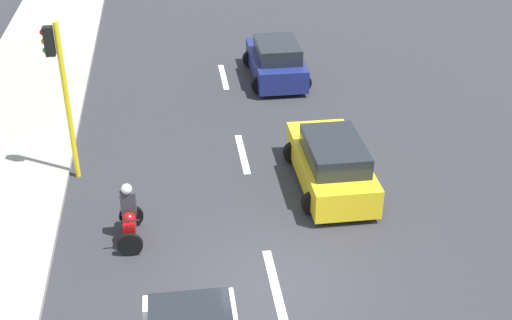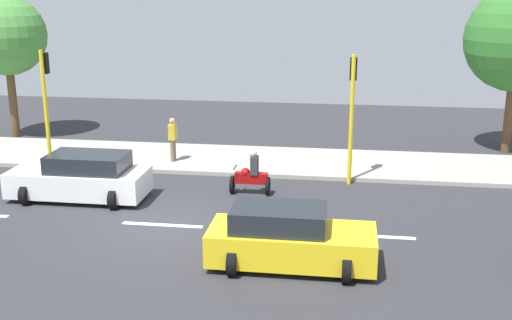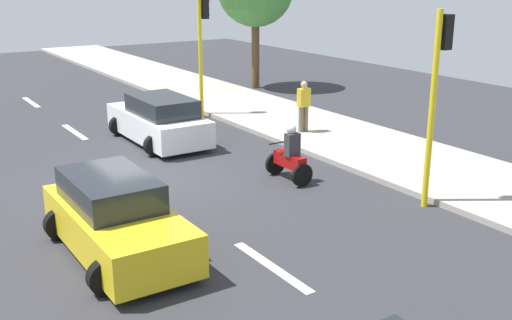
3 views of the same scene
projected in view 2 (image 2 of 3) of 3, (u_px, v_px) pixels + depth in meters
The scene contains 11 objects.
ground_plane at pixel (162, 227), 18.43m from camera, with size 40.00×60.00×0.10m, color #2D2D33.
sidewalk at pixel (212, 159), 25.07m from camera, with size 4.00×60.00×0.15m, color #9E998E.
lane_stripe_north at pixel (372, 236), 17.59m from camera, with size 0.20×2.40×0.01m, color white.
lane_stripe_mid at pixel (162, 225), 18.41m from camera, with size 0.20×2.40×0.01m, color white.
car_white at pixel (81, 178), 20.51m from camera, with size 2.20×4.42×1.52m.
car_yellow_cab at pixel (289, 239), 15.61m from camera, with size 2.13×4.11×1.52m.
motorcycle at pixel (251, 175), 20.98m from camera, with size 0.60×1.30×1.53m.
pedestrian_near_signal at pixel (173, 138), 24.31m from camera, with size 0.40×0.24×1.69m.
traffic_light_corner at pixel (46, 93), 23.03m from camera, with size 0.49×0.24×4.50m.
traffic_light_midblock at pixel (352, 101), 21.51m from camera, with size 0.49×0.24×4.50m.
street_tree_south at pixel (6, 36), 27.87m from camera, with size 3.51×3.51×6.32m.
Camera 2 is at (-16.66, -5.16, 6.78)m, focal length 44.49 mm.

